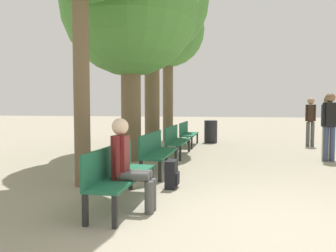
{
  "coord_description": "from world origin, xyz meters",
  "views": [
    {
      "loc": [
        -0.36,
        -4.05,
        1.43
      ],
      "look_at": [
        -1.87,
        3.55,
        0.96
      ],
      "focal_mm": 35.0,
      "sensor_mm": 36.0,
      "label": 1
    }
  ],
  "objects": [
    {
      "name": "ground_plane",
      "position": [
        0.0,
        0.0,
        0.0
      ],
      "size": [
        80.0,
        80.0,
        0.0
      ],
      "primitive_type": "plane",
      "color": "gray"
    },
    {
      "name": "bench_row_0",
      "position": [
        -1.98,
        0.38,
        0.5
      ],
      "size": [
        0.46,
        1.84,
        0.85
      ],
      "color": "#1E6042",
      "rests_on": "ground_plane"
    },
    {
      "name": "bench_row_1",
      "position": [
        -1.98,
        2.79,
        0.5
      ],
      "size": [
        0.46,
        1.84,
        0.85
      ],
      "color": "#1E6042",
      "rests_on": "ground_plane"
    },
    {
      "name": "bench_row_2",
      "position": [
        -1.98,
        5.19,
        0.5
      ],
      "size": [
        0.46,
        1.84,
        0.85
      ],
      "color": "#1E6042",
      "rests_on": "ground_plane"
    },
    {
      "name": "bench_row_3",
      "position": [
        -1.98,
        7.6,
        0.5
      ],
      "size": [
        0.46,
        1.84,
        0.85
      ],
      "color": "#1E6042",
      "rests_on": "ground_plane"
    },
    {
      "name": "tree_row_1",
      "position": [
        -2.99,
        4.2,
        3.94
      ],
      "size": [
        3.54,
        3.54,
        5.76
      ],
      "color": "brown",
      "rests_on": "ground_plane"
    },
    {
      "name": "tree_row_2",
      "position": [
        -2.99,
        6.49,
        4.83
      ],
      "size": [
        3.74,
        3.74,
        6.76
      ],
      "color": "brown",
      "rests_on": "ground_plane"
    },
    {
      "name": "tree_row_3",
      "position": [
        -2.99,
        9.17,
        4.45
      ],
      "size": [
        2.96,
        2.96,
        6.0
      ],
      "color": "brown",
      "rests_on": "ground_plane"
    },
    {
      "name": "person_seated",
      "position": [
        -1.75,
        0.17,
        0.67
      ],
      "size": [
        0.6,
        0.34,
        1.27
      ],
      "color": "#4C4C4C",
      "rests_on": "ground_plane"
    },
    {
      "name": "backpack",
      "position": [
        -1.4,
        1.51,
        0.24
      ],
      "size": [
        0.21,
        0.36,
        0.49
      ],
      "color": "black",
      "rests_on": "ground_plane"
    },
    {
      "name": "pedestrian_near",
      "position": [
        2.08,
        5.02,
        1.01
      ],
      "size": [
        0.36,
        0.24,
        1.77
      ],
      "color": "#384260",
      "rests_on": "ground_plane"
    },
    {
      "name": "pedestrian_mid",
      "position": [
        2.15,
        5.45,
        0.98
      ],
      "size": [
        0.35,
        0.28,
        1.71
      ],
      "color": "beige",
      "rests_on": "ground_plane"
    },
    {
      "name": "pedestrian_far",
      "position": [
        2.32,
        8.23,
        0.99
      ],
      "size": [
        0.35,
        0.27,
        1.73
      ],
      "color": "#4C4C4C",
      "rests_on": "ground_plane"
    },
    {
      "name": "trash_bin",
      "position": [
        -1.21,
        8.78,
        0.44
      ],
      "size": [
        0.5,
        0.5,
        0.87
      ],
      "color": "#232328",
      "rests_on": "ground_plane"
    }
  ]
}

